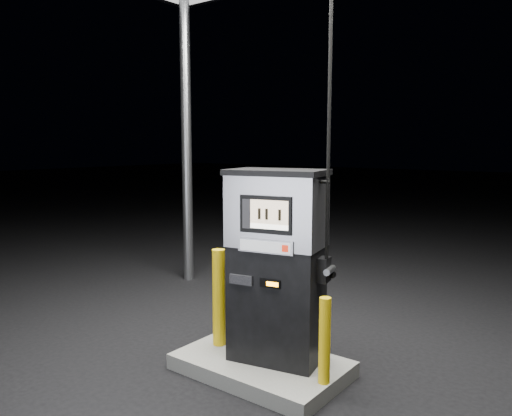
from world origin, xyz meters
The scene contains 5 objects.
ground centered at (0.00, 0.00, 0.00)m, with size 80.00×80.00×0.00m, color black.
pump_island centered at (0.00, 0.00, 0.07)m, with size 1.60×1.00×0.15m, color slate.
fuel_dispenser centered at (0.12, 0.08, 1.09)m, with size 1.06×0.72×3.80m.
bollard_left centered at (-0.55, 0.01, 0.65)m, with size 0.13×0.13×1.00m, color yellow.
bollard_right centered at (0.74, -0.07, 0.53)m, with size 0.10×0.10×0.77m, color yellow.
Camera 1 is at (2.77, -3.70, 2.21)m, focal length 35.00 mm.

